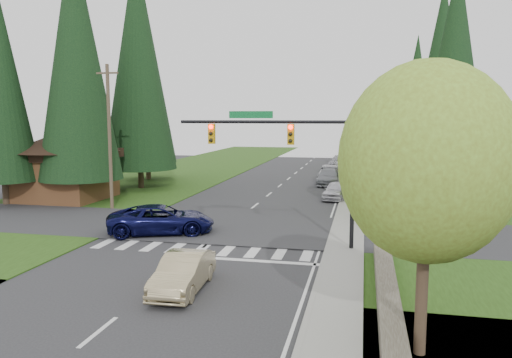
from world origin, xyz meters
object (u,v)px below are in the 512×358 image
(sedan_champagne, at_px, (183,273))
(parked_car_a, at_px, (336,191))
(parked_car_c, at_px, (330,173))
(parked_car_d, at_px, (343,165))
(parked_car_b, at_px, (329,177))
(parked_car_e, at_px, (338,162))
(suv_navy, at_px, (161,219))

(sedan_champagne, bearing_deg, parked_car_a, 75.99)
(parked_car_c, relative_size, parked_car_d, 1.00)
(parked_car_b, height_order, parked_car_d, parked_car_d)
(parked_car_b, relative_size, parked_car_d, 1.10)
(parked_car_b, xyz_separation_m, parked_car_d, (0.85, 11.47, 0.05))
(sedan_champagne, height_order, parked_car_e, parked_car_e)
(sedan_champagne, relative_size, parked_car_e, 0.87)
(parked_car_e, bearing_deg, parked_car_a, -80.74)
(parked_car_c, xyz_separation_m, parked_car_d, (0.91, 8.46, 0.02))
(parked_car_b, bearing_deg, parked_car_e, 89.01)
(suv_navy, distance_m, parked_car_d, 34.66)
(parked_car_d, bearing_deg, parked_car_e, 106.54)
(parked_car_e, bearing_deg, sedan_champagne, -87.21)
(parked_car_b, bearing_deg, sedan_champagne, -97.12)
(suv_navy, height_order, parked_car_e, suv_navy)
(parked_car_a, height_order, parked_car_e, parked_car_e)
(parked_car_a, distance_m, parked_car_d, 19.87)
(parked_car_d, bearing_deg, suv_navy, -96.50)
(sedan_champagne, height_order, suv_navy, suv_navy)
(parked_car_d, relative_size, parked_car_e, 0.97)
(sedan_champagne, xyz_separation_m, parked_car_e, (3.20, 47.65, 0.01))
(parked_car_b, height_order, parked_car_e, parked_car_b)
(suv_navy, height_order, parked_car_d, suv_navy)
(parked_car_a, bearing_deg, parked_car_d, 97.64)
(sedan_champagne, distance_m, parked_car_e, 47.76)
(sedan_champagne, xyz_separation_m, parked_car_c, (3.17, 33.53, 0.09))
(parked_car_e, bearing_deg, parked_car_c, -83.48)
(sedan_champagne, distance_m, parked_car_b, 30.69)
(parked_car_b, bearing_deg, suv_navy, -110.13)
(suv_navy, distance_m, parked_car_c, 26.26)
(sedan_champagne, bearing_deg, suv_navy, 114.92)
(parked_car_d, bearing_deg, sedan_champagne, -87.86)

